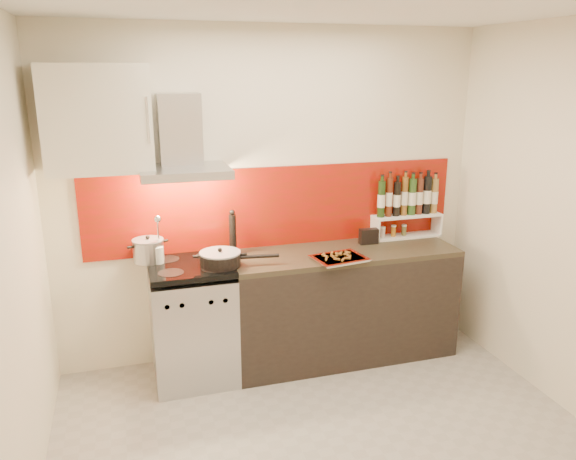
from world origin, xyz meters
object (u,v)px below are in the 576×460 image
object	(u,v)px
baking_tray	(339,258)
counter	(342,303)
stock_pot	(148,250)
pepper_mill	(233,233)
range_stove	(193,323)
saute_pan	(221,259)

from	to	relation	value
baking_tray	counter	bearing A→B (deg)	60.07
stock_pot	pepper_mill	bearing A→B (deg)	0.34
range_stove	saute_pan	xyz separation A→B (m)	(0.21, -0.10, 0.52)
counter	saute_pan	xyz separation A→B (m)	(-0.99, -0.10, 0.51)
pepper_mill	stock_pot	bearing A→B (deg)	-179.66
saute_pan	counter	bearing A→B (deg)	5.91
range_stove	stock_pot	distance (m)	0.64
counter	stock_pot	xyz separation A→B (m)	(-1.48, 0.15, 0.54)
saute_pan	stock_pot	bearing A→B (deg)	153.03
saute_pan	pepper_mill	bearing A→B (deg)	61.75
counter	range_stove	bearing A→B (deg)	-179.77
stock_pot	saute_pan	bearing A→B (deg)	-26.97
stock_pot	pepper_mill	size ratio (longest dim) A/B	0.64
pepper_mill	saute_pan	bearing A→B (deg)	-118.25
range_stove	baking_tray	distance (m)	1.20
counter	saute_pan	distance (m)	1.12
pepper_mill	baking_tray	xyz separation A→B (m)	(0.73, -0.36, -0.16)
counter	stock_pot	size ratio (longest dim) A/B	7.89
saute_pan	baking_tray	xyz separation A→B (m)	(0.87, -0.10, -0.05)
range_stove	counter	bearing A→B (deg)	0.23
stock_pot	counter	bearing A→B (deg)	-5.74
range_stove	baking_tray	world-z (taller)	baking_tray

